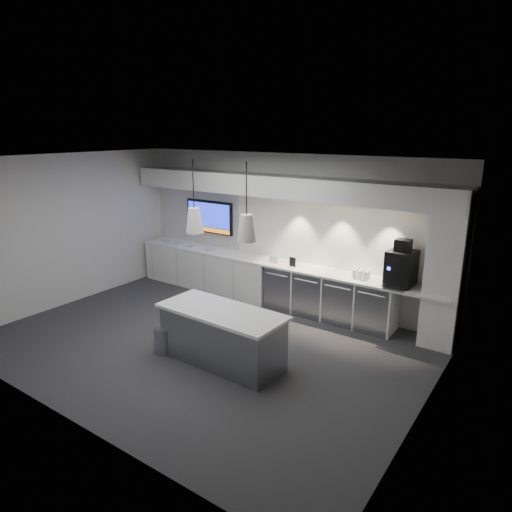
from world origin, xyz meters
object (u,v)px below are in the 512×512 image
Objects in this scene: wall_tv at (209,217)px; coffee_machine at (401,266)px; bin at (164,340)px; island at (222,336)px.

wall_tv reaches higher than coffee_machine.
coffee_machine reaches higher than bin.
island reaches higher than bin.
wall_tv is 3.89m from island.
bin is 0.53× the size of coffee_machine.
wall_tv is 0.62× the size of island.
island is 1.02m from bin.
wall_tv is 4.41m from coffee_machine.
wall_tv is at bearing 134.63° from island.
bin is at bearing -160.74° from island.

